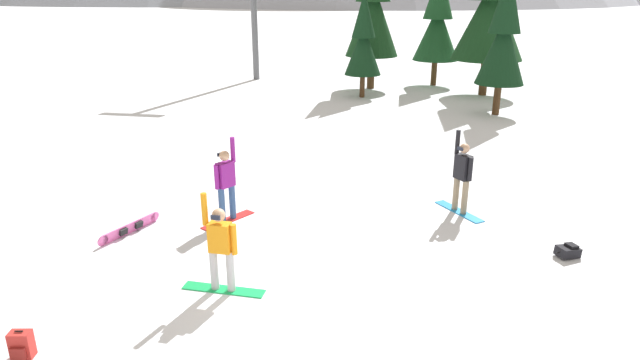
# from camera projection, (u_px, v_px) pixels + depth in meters

# --- Properties ---
(ground_plane) EXTENTS (800.00, 800.00, 0.00)m
(ground_plane) POSITION_uv_depth(u_px,v_px,m) (319.00, 316.00, 9.45)
(ground_plane) COLOR white
(snowboarder_foreground) EXTENTS (1.57, 0.34, 1.91)m
(snowboarder_foreground) POSITION_uv_depth(u_px,v_px,m) (221.00, 247.00, 9.96)
(snowboarder_foreground) COLOR #19B259
(snowboarder_foreground) RESTS_ON ground_plane
(snowboarder_midground) EXTENTS (0.98, 1.39, 2.02)m
(snowboarder_midground) POSITION_uv_depth(u_px,v_px,m) (226.00, 183.00, 12.93)
(snowboarder_midground) COLOR red
(snowboarder_midground) RESTS_ON ground_plane
(snowboarder_background) EXTENTS (1.17, 1.38, 2.04)m
(snowboarder_background) POSITION_uv_depth(u_px,v_px,m) (462.00, 175.00, 13.43)
(snowboarder_background) COLOR #1E8CD8
(snowboarder_background) RESTS_ON ground_plane
(loose_snowboard_far_spare) EXTENTS (0.68, 1.68, 0.26)m
(loose_snowboard_far_spare) POSITION_uv_depth(u_px,v_px,m) (130.00, 228.00, 12.52)
(loose_snowboard_far_spare) COLOR pink
(loose_snowboard_far_spare) RESTS_ON ground_plane
(backpack_red) EXTENTS (0.35, 0.31, 0.47)m
(backpack_red) POSITION_uv_depth(u_px,v_px,m) (21.00, 345.00, 8.34)
(backpack_red) COLOR red
(backpack_red) RESTS_ON ground_plane
(backpack_black) EXTENTS (0.55, 0.50, 0.28)m
(backpack_black) POSITION_uv_depth(u_px,v_px,m) (568.00, 251.00, 11.47)
(backpack_black) COLOR black
(backpack_black) RESTS_ON ground_plane
(pine_tree_broad) EXTENTS (2.04, 2.04, 6.01)m
(pine_tree_broad) POSITION_uv_depth(u_px,v_px,m) (504.00, 37.00, 22.85)
(pine_tree_broad) COLOR #472D19
(pine_tree_broad) RESTS_ON ground_plane
(pine_tree_slender) EXTENTS (2.78, 2.78, 7.86)m
(pine_tree_slender) POSITION_uv_depth(u_px,v_px,m) (373.00, 6.00, 28.44)
(pine_tree_slender) COLOR #472D19
(pine_tree_slender) RESTS_ON ground_plane
(pine_tree_leaning) EXTENTS (1.79, 1.79, 5.08)m
(pine_tree_leaning) POSITION_uv_depth(u_px,v_px,m) (363.00, 40.00, 26.65)
(pine_tree_leaning) COLOR #472D19
(pine_tree_leaning) RESTS_ON ground_plane
(pine_tree_tall) EXTENTS (2.47, 2.47, 6.26)m
(pine_tree_tall) POSITION_uv_depth(u_px,v_px,m) (437.00, 22.00, 29.65)
(pine_tree_tall) COLOR #472D19
(pine_tree_tall) RESTS_ON ground_plane
(pine_tree_young) EXTENTS (3.49, 3.49, 8.10)m
(pine_tree_young) POSITION_uv_depth(u_px,v_px,m) (491.00, 4.00, 26.64)
(pine_tree_young) COLOR #472D19
(pine_tree_young) RESTS_ON ground_plane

